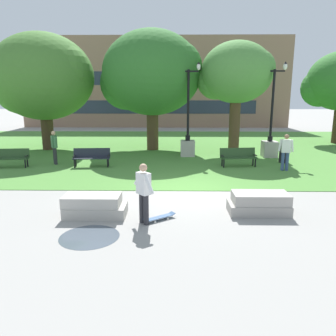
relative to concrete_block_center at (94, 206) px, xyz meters
name	(u,v)px	position (x,y,z in m)	size (l,w,h in m)	color
ground_plane	(186,191)	(2.81, 2.56, -0.31)	(140.00, 140.00, 0.00)	gray
grass_lawn	(180,148)	(2.81, 12.56, -0.30)	(40.00, 20.00, 0.02)	#4C8438
concrete_block_center	(94,206)	(0.00, 0.00, 0.00)	(1.82, 0.90, 0.64)	#B2ADA3
concrete_block_left	(259,204)	(4.95, 0.28, 0.00)	(1.80, 0.90, 0.64)	#9E9991
person_skateboarder	(144,190)	(1.53, -0.59, 0.66)	(0.67, 1.09, 1.71)	#28282D
skateboard	(159,217)	(1.95, -0.34, -0.22)	(0.94, 0.77, 0.14)	#2D4C75
puddle	(90,237)	(0.22, -1.50, -0.30)	(1.52, 1.52, 0.01)	#47515B
park_bench_near_left	(92,156)	(-1.71, 6.69, 0.23)	(1.84, 0.68, 0.90)	#1E232D
park_bench_near_right	(10,157)	(-5.70, 6.47, 0.23)	(1.85, 0.71, 0.90)	#284723
park_bench_far_left	(238,156)	(5.58, 6.90, 0.23)	(1.85, 0.75, 0.90)	#284723
lamp_post_center	(270,138)	(7.85, 9.44, 0.77)	(1.32, 0.80, 5.25)	#ADA89E
lamp_post_right	(188,138)	(3.17, 9.65, 0.77)	(1.32, 0.80, 5.26)	#ADA89E
tree_near_left	(42,78)	(-5.91, 11.92, 4.22)	(6.59, 6.28, 7.25)	#42301E
tree_far_right	(151,74)	(0.92, 11.97, 4.44)	(6.45, 6.14, 7.42)	#4C3823
tree_far_left	(236,74)	(5.99, 10.81, 4.39)	(4.41, 4.20, 6.55)	#4C3823
trash_bin	(284,153)	(8.15, 7.83, 0.20)	(0.49, 0.49, 0.96)	black
person_bystander_near_lawn	(286,150)	(7.59, 5.98, 0.68)	(0.70, 0.30, 1.71)	#384C7A
person_bystander_far_lawn	(54,146)	(-3.73, 7.23, 0.68)	(0.44, 0.71, 1.71)	#28282D
building_facade_distant	(155,83)	(0.37, 27.05, 4.45)	(28.80, 1.03, 9.52)	#8E6B56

